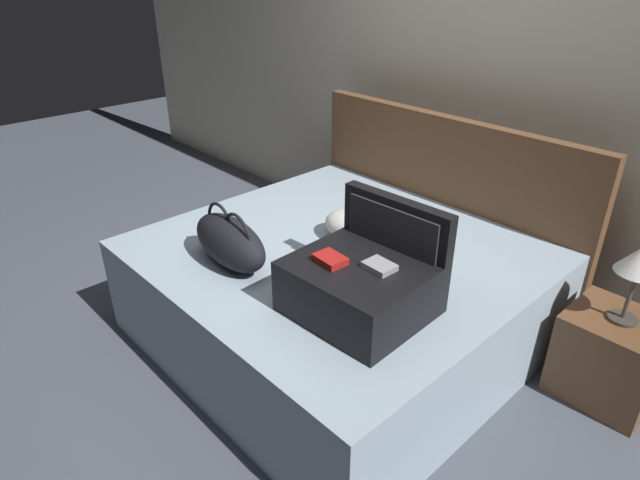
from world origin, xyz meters
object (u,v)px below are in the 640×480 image
Objects in this scene: pillow_near_headboard at (361,227)px; table_lamp at (640,263)px; bed at (338,294)px; hard_case_large at (362,281)px; nightstand at (610,357)px; duffel_bag at (230,241)px.

pillow_near_headboard is 1.30m from table_lamp.
hard_case_large reaches higher than bed.
bed is 1.38m from nightstand.
bed is at bearing -152.50° from nightstand.
bed is 0.40m from pillow_near_headboard.
bed reaches higher than nightstand.
duffel_bag is 0.71m from pillow_near_headboard.
nightstand is at bearing 22.12° from pillow_near_headboard.
hard_case_large is 0.64m from pillow_near_headboard.
hard_case_large is 1.33× the size of pillow_near_headboard.
nightstand is 0.53m from table_lamp.
bed is 3.50× the size of duffel_bag.
table_lamp is at bearing 0.00° from nightstand.
duffel_bag is 1.87m from table_lamp.
hard_case_large is 1.06× the size of duffel_bag.
table_lamp is at bearing 27.50° from bed.
pillow_near_headboard is 1.11× the size of table_lamp.
duffel_bag is 1.22× the size of nightstand.
pillow_near_headboard is (-0.44, 0.46, -0.06)m from hard_case_large.
pillow_near_headboard is at bearing 130.72° from hard_case_large.
duffel_bag is (-0.71, -0.18, -0.02)m from hard_case_large.
hard_case_large reaches higher than pillow_near_headboard.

